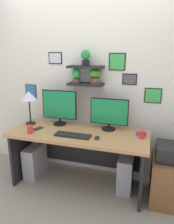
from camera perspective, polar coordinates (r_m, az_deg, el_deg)
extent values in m
plane|color=gray|center=(3.04, -2.19, -18.72)|extent=(8.00, 8.00, 0.00)
cube|color=silver|center=(2.93, 0.34, 8.59)|extent=(4.40, 0.04, 2.70)
cube|color=black|center=(2.82, -0.36, 7.53)|extent=(0.47, 0.20, 0.03)
cube|color=black|center=(2.80, -0.37, 12.12)|extent=(0.47, 0.20, 0.03)
cylinder|color=brown|center=(2.78, 2.21, 8.44)|extent=(0.12, 0.12, 0.07)
ellipsoid|color=#41922A|center=(2.77, 2.23, 10.41)|extent=(0.16, 0.16, 0.12)
cylinder|color=brown|center=(2.86, -2.87, 8.49)|extent=(0.10, 0.10, 0.06)
ellipsoid|color=green|center=(2.85, -2.90, 10.41)|extent=(0.11, 0.11, 0.14)
cylinder|color=black|center=(2.79, -0.37, 13.15)|extent=(0.10, 0.10, 0.07)
ellipsoid|color=#2B853C|center=(2.79, -0.38, 15.20)|extent=(0.12, 0.12, 0.13)
cube|color=black|center=(3.05, -8.55, 14.21)|extent=(0.20, 0.02, 0.16)
cube|color=silver|center=(3.04, -8.62, 14.20)|extent=(0.17, 0.00, 0.13)
cube|color=#2D2D33|center=(3.31, -14.86, 5.26)|extent=(0.18, 0.02, 0.23)
cube|color=teal|center=(3.30, -14.94, 5.23)|extent=(0.16, 0.00, 0.20)
cube|color=black|center=(2.80, 8.17, 13.30)|extent=(0.21, 0.02, 0.22)
cube|color=green|center=(2.79, 8.14, 13.29)|extent=(0.19, 0.00, 0.19)
cube|color=black|center=(2.82, 17.38, 4.27)|extent=(0.21, 0.02, 0.19)
cube|color=green|center=(2.81, 17.38, 4.23)|extent=(0.19, 0.00, 0.17)
cube|color=black|center=(2.80, 11.44, 8.69)|extent=(0.19, 0.02, 0.14)
cube|color=#4C4C56|center=(2.79, 11.42, 8.67)|extent=(0.16, 0.00, 0.12)
cube|color=tan|center=(2.69, -2.36, -5.90)|extent=(1.75, 0.68, 0.04)
cube|color=black|center=(3.18, -16.52, -10.29)|extent=(0.04, 0.62, 0.71)
cube|color=black|center=(2.73, 14.73, -14.92)|extent=(0.04, 0.62, 0.71)
cube|color=black|center=(3.09, -0.44, -9.70)|extent=(1.55, 0.02, 0.50)
cylinder|color=black|center=(2.98, -7.36, -3.15)|extent=(0.18, 0.18, 0.02)
cylinder|color=black|center=(2.96, -7.40, -2.27)|extent=(0.03, 0.03, 0.08)
cube|color=black|center=(2.91, -7.48, 2.00)|extent=(0.49, 0.02, 0.39)
cube|color=#198C4C|center=(2.90, -7.59, 1.94)|extent=(0.47, 0.00, 0.37)
cylinder|color=black|center=(2.78, 5.85, -4.55)|extent=(0.18, 0.18, 0.02)
cylinder|color=black|center=(2.77, 5.87, -3.77)|extent=(0.03, 0.03, 0.07)
cube|color=black|center=(2.72, 6.03, 0.10)|extent=(0.49, 0.02, 0.34)
cube|color=#198C4C|center=(2.71, 5.98, 0.03)|extent=(0.47, 0.00, 0.32)
cube|color=black|center=(2.57, -3.89, -6.28)|extent=(0.44, 0.14, 0.02)
ellipsoid|color=black|center=(2.49, 2.73, -6.94)|extent=(0.06, 0.09, 0.03)
cylinder|color=black|center=(3.07, -14.93, -2.95)|extent=(0.13, 0.13, 0.02)
cylinder|color=black|center=(3.02, -15.17, 0.16)|extent=(0.02, 0.02, 0.33)
cone|color=silver|center=(2.97, -15.49, 4.29)|extent=(0.22, 0.22, 0.12)
cube|color=black|center=(2.86, -13.20, -4.37)|extent=(0.12, 0.16, 0.01)
cylinder|color=red|center=(2.58, 14.57, -5.84)|extent=(0.08, 0.08, 0.09)
cylinder|color=red|center=(2.73, -15.11, -4.55)|extent=(0.07, 0.07, 0.10)
cube|color=blue|center=(2.69, 14.46, -5.68)|extent=(0.12, 0.08, 0.02)
cube|color=brown|center=(2.79, 21.51, -16.80)|extent=(0.44, 0.50, 0.55)
cube|color=black|center=(2.61, 22.35, -10.12)|extent=(0.38, 0.34, 0.17)
cube|color=#99999E|center=(3.19, -13.84, -12.64)|extent=(0.18, 0.40, 0.45)
cube|color=#99999E|center=(2.88, 10.41, -15.67)|extent=(0.18, 0.40, 0.46)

